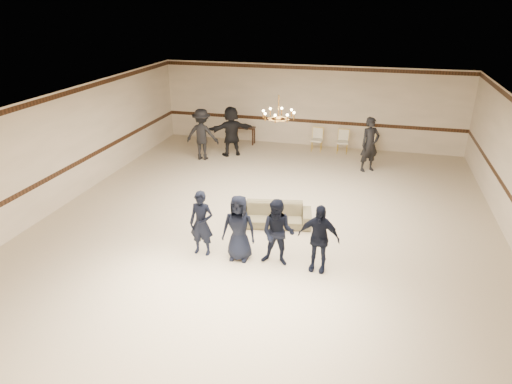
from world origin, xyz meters
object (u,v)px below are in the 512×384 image
at_px(adult_left, 202,134).
at_px(banquet_chair_right, 369,144).
at_px(chandelier, 279,107).
at_px(adult_right, 370,145).
at_px(boy_c, 278,233).
at_px(settee, 274,215).
at_px(boy_a, 202,223).
at_px(boy_b, 239,228).
at_px(banquet_chair_left, 317,140).
at_px(console_table, 245,135).
at_px(adult_mid, 231,131).
at_px(boy_d, 319,238).
at_px(banquet_chair_mid, 343,142).

xyz_separation_m(adult_left, banquet_chair_right, (5.98, 2.04, -0.50)).
relative_size(chandelier, adult_right, 0.50).
relative_size(boy_c, settee, 0.80).
bearing_deg(boy_c, boy_a, -178.52).
bearing_deg(boy_b, banquet_chair_left, 83.70).
relative_size(adult_left, adult_right, 1.00).
xyz_separation_m(settee, adult_right, (2.27, 4.80, 0.66)).
relative_size(settee, console_table, 2.33).
bearing_deg(banquet_chair_left, adult_right, -36.93).
distance_m(adult_mid, banquet_chair_left, 3.40).
distance_m(boy_b, banquet_chair_right, 8.80).
relative_size(boy_d, banquet_chair_right, 1.76).
relative_size(boy_b, adult_left, 0.83).
distance_m(boy_c, banquet_chair_right, 8.57).
bearing_deg(boy_c, console_table, 112.15).
bearing_deg(chandelier, banquet_chair_left, 85.16).
relative_size(banquet_chair_mid, console_table, 1.06).
distance_m(chandelier, boy_b, 3.73).
bearing_deg(banquet_chair_left, boy_c, -84.54).
bearing_deg(settee, console_table, 101.65).
bearing_deg(boy_c, boy_b, -178.52).
height_order(boy_c, banquet_chair_left, boy_c).
height_order(boy_b, boy_c, same).
relative_size(boy_a, boy_c, 1.00).
height_order(chandelier, banquet_chair_mid, chandelier).
height_order(boy_a, adult_mid, adult_mid).
distance_m(boy_a, adult_mid, 7.21).
bearing_deg(adult_right, settee, -149.88).
height_order(adult_left, adult_mid, same).
relative_size(chandelier, boy_a, 0.60).
xyz_separation_m(boy_c, banquet_chair_mid, (0.76, 8.38, -0.34)).
relative_size(adult_right, console_table, 2.24).
bearing_deg(banquet_chair_mid, boy_a, -110.84).
distance_m(chandelier, boy_d, 4.05).
height_order(boy_d, banquet_chair_mid, boy_d).
xyz_separation_m(boy_c, adult_left, (-4.22, 6.34, 0.16)).
xyz_separation_m(banquet_chair_mid, banquet_chair_right, (1.00, 0.00, 0.00)).
xyz_separation_m(boy_c, adult_right, (1.78, 6.64, 0.16)).
height_order(adult_mid, banquet_chair_right, adult_mid).
bearing_deg(banquet_chair_right, adult_right, -92.51).
bearing_deg(banquet_chair_mid, chandelier, -109.13).
relative_size(boy_b, banquet_chair_mid, 1.76).
bearing_deg(console_table, banquet_chair_mid, -2.85).
xyz_separation_m(boy_c, console_table, (-3.24, 8.58, -0.43)).
relative_size(chandelier, adult_mid, 0.50).
relative_size(boy_c, adult_left, 0.83).
height_order(settee, console_table, console_table).
xyz_separation_m(chandelier, adult_right, (2.47, 3.56, -1.93)).
xyz_separation_m(banquet_chair_left, banquet_chair_mid, (1.00, 0.00, 0.00)).
xyz_separation_m(adult_mid, console_table, (0.08, 1.54, -0.59)).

